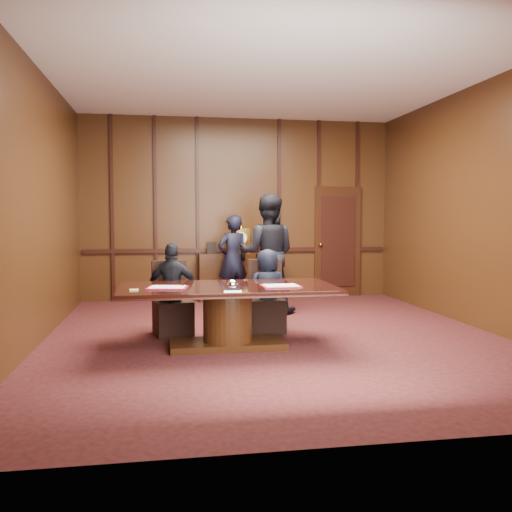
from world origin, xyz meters
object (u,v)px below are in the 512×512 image
at_px(signatory_left, 173,289).
at_px(witness_left, 233,260).
at_px(conference_table, 228,306).
at_px(signatory_right, 268,291).
at_px(sideboard, 241,275).
at_px(witness_right, 267,254).

relative_size(signatory_left, witness_left, 0.77).
distance_m(conference_table, signatory_right, 1.03).
height_order(sideboard, conference_table, sideboard).
distance_m(sideboard, witness_right, 1.55).
relative_size(witness_left, witness_right, 0.83).
xyz_separation_m(sideboard, witness_left, (-0.22, -0.49, 0.33)).
distance_m(sideboard, signatory_right, 2.96).
relative_size(sideboard, witness_right, 0.81).
relative_size(sideboard, signatory_right, 1.38).
xyz_separation_m(sideboard, signatory_left, (-1.33, -2.96, 0.14)).
bearing_deg(signatory_right, signatory_left, -8.47).
bearing_deg(witness_left, conference_table, 63.13).
bearing_deg(witness_left, sideboard, -132.29).
bearing_deg(signatory_right, witness_right, -109.13).
xyz_separation_m(sideboard, signatory_right, (-0.03, -2.96, 0.09)).
xyz_separation_m(sideboard, conference_table, (-0.68, -3.76, 0.02)).
distance_m(sideboard, conference_table, 3.82).
distance_m(signatory_left, witness_left, 2.72).
height_order(witness_left, witness_right, witness_right).
bearing_deg(conference_table, signatory_right, 50.91).
relative_size(signatory_right, witness_right, 0.59).
bearing_deg(signatory_left, sideboard, -100.11).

